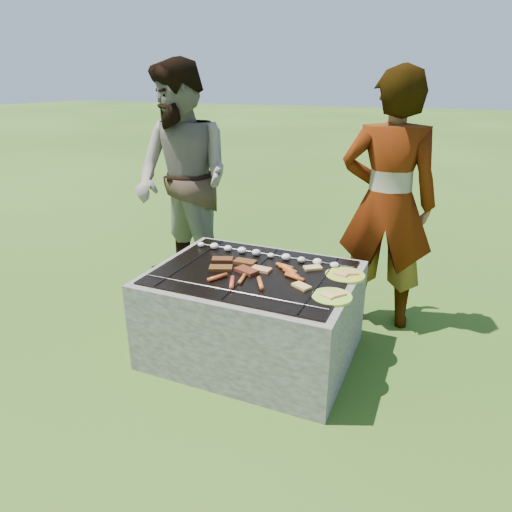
{
  "coord_description": "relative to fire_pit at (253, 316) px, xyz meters",
  "views": [
    {
      "loc": [
        1.09,
        -2.48,
        1.77
      ],
      "look_at": [
        0.0,
        0.05,
        0.7
      ],
      "focal_mm": 32.0,
      "sensor_mm": 36.0,
      "label": 1
    }
  ],
  "objects": [
    {
      "name": "fire_pit",
      "position": [
        0.0,
        0.0,
        0.0
      ],
      "size": [
        1.3,
        1.0,
        0.62
      ],
      "color": "#A49D92",
      "rests_on": "ground"
    },
    {
      "name": "sausages",
      "position": [
        0.11,
        -0.07,
        0.34
      ],
      "size": [
        0.56,
        0.48,
        0.03
      ],
      "color": "orange",
      "rests_on": "fire_pit"
    },
    {
      "name": "bystander",
      "position": [
        -0.99,
        0.79,
        0.69
      ],
      "size": [
        1.13,
        1.0,
        1.94
      ],
      "primitive_type": "imported",
      "rotation": [
        0.0,
        0.0,
        -0.34
      ],
      "color": "gray",
      "rests_on": "ground"
    },
    {
      "name": "mushrooms",
      "position": [
        -0.02,
        0.27,
        0.35
      ],
      "size": [
        1.06,
        0.06,
        0.04
      ],
      "color": "white",
      "rests_on": "fire_pit"
    },
    {
      "name": "cook",
      "position": [
        0.7,
        0.82,
        0.65
      ],
      "size": [
        0.72,
        0.52,
        1.87
      ],
      "primitive_type": "imported",
      "rotation": [
        0.0,
        0.0,
        3.25
      ],
      "color": "#A39588",
      "rests_on": "ground"
    },
    {
      "name": "plate_far",
      "position": [
        0.56,
        0.18,
        0.33
      ],
      "size": [
        0.28,
        0.28,
        0.03
      ],
      "color": "yellow",
      "rests_on": "fire_pit"
    },
    {
      "name": "bread_on_grate",
      "position": [
        0.22,
        0.04,
        0.34
      ],
      "size": [
        0.45,
        0.42,
        0.02
      ],
      "color": "tan",
      "rests_on": "fire_pit"
    },
    {
      "name": "pork_slabs",
      "position": [
        -0.15,
        0.02,
        0.34
      ],
      "size": [
        0.39,
        0.27,
        0.02
      ],
      "color": "brown",
      "rests_on": "fire_pit"
    },
    {
      "name": "plate_near",
      "position": [
        0.56,
        -0.15,
        0.33
      ],
      "size": [
        0.26,
        0.26,
        0.03
      ],
      "color": "yellow",
      "rests_on": "fire_pit"
    },
    {
      "name": "lawn",
      "position": [
        0.0,
        0.0,
        -0.28
      ],
      "size": [
        60.0,
        60.0,
        0.0
      ],
      "primitive_type": "plane",
      "color": "#284C13",
      "rests_on": "ground"
    }
  ]
}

